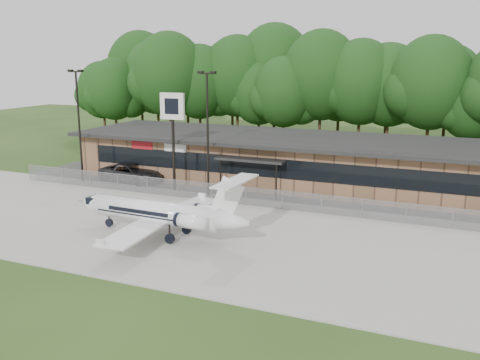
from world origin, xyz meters
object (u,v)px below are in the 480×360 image
at_px(terminal, 294,160).
at_px(pole_sign, 173,117).
at_px(suv, 132,173).
at_px(business_jet, 162,214).

height_order(terminal, pole_sign, pole_sign).
height_order(terminal, suv, terminal).
xyz_separation_m(suv, pole_sign, (5.36, -1.48, 5.57)).
xyz_separation_m(terminal, suv, (-13.77, -5.67, -1.30)).
bearing_deg(terminal, pole_sign, -139.65).
relative_size(suv, pole_sign, 0.75).
bearing_deg(suv, business_jet, -133.40).
height_order(terminal, business_jet, business_jet).
relative_size(terminal, pole_sign, 4.87).
relative_size(terminal, business_jet, 3.15).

